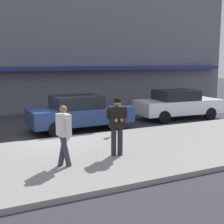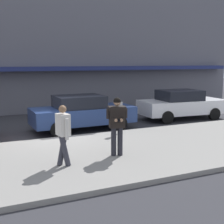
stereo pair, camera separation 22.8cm
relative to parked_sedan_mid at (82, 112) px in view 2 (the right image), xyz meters
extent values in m
plane|color=#333338|center=(-1.70, -1.18, -0.79)|extent=(80.00, 80.00, 0.00)
cube|color=gray|center=(-0.70, -4.03, -0.72)|extent=(32.00, 5.30, 0.14)
cube|color=silver|center=(-0.70, -1.13, -0.79)|extent=(28.00, 0.12, 0.01)
cube|color=slate|center=(-0.70, 7.32, 4.77)|extent=(28.00, 4.00, 11.13)
cube|color=navy|center=(-0.70, 4.97, 1.81)|extent=(26.60, 0.70, 0.24)
cube|color=navy|center=(0.04, 0.00, -0.12)|extent=(4.52, 1.88, 0.70)
cube|color=black|center=(-0.14, 0.00, 0.49)|extent=(2.09, 1.67, 0.52)
cylinder|color=black|center=(1.42, 0.87, -0.47)|extent=(0.64, 0.23, 0.64)
cylinder|color=black|center=(1.45, -0.84, -0.47)|extent=(0.64, 0.23, 0.64)
cylinder|color=black|center=(-1.37, 0.84, -0.47)|extent=(0.64, 0.23, 0.64)
cylinder|color=black|center=(-1.34, -0.87, -0.47)|extent=(0.64, 0.23, 0.64)
cube|color=silver|center=(5.66, 0.32, -0.12)|extent=(4.62, 2.13, 0.70)
cube|color=black|center=(5.48, 0.33, 0.49)|extent=(2.18, 1.78, 0.52)
cylinder|color=black|center=(7.11, 1.07, -0.47)|extent=(0.65, 0.26, 0.64)
cylinder|color=black|center=(6.99, -0.63, -0.47)|extent=(0.65, 0.26, 0.64)
cylinder|color=black|center=(4.33, 1.27, -0.47)|extent=(0.65, 0.26, 0.64)
cylinder|color=black|center=(4.20, -0.44, -0.47)|extent=(0.65, 0.26, 0.64)
cylinder|color=#23232B|center=(-0.35, -4.52, -0.21)|extent=(0.16, 0.16, 0.88)
cylinder|color=#23232B|center=(-0.55, -4.47, -0.21)|extent=(0.16, 0.16, 0.88)
cube|color=black|center=(-0.45, -4.49, 0.55)|extent=(0.52, 0.41, 0.64)
cube|color=black|center=(-0.45, -4.49, 0.82)|extent=(0.59, 0.47, 0.12)
cylinder|color=black|center=(-0.19, -4.57, 0.66)|extent=(0.11, 0.11, 0.30)
cylinder|color=black|center=(-0.35, -4.69, 0.51)|extent=(0.18, 0.32, 0.10)
sphere|color=tan|center=(-0.45, -4.80, 0.51)|extent=(0.10, 0.10, 0.10)
cylinder|color=black|center=(-0.71, -4.42, 0.66)|extent=(0.11, 0.11, 0.30)
cylinder|color=black|center=(-0.64, -4.61, 0.51)|extent=(0.18, 0.32, 0.10)
sphere|color=tan|center=(-0.61, -4.76, 0.51)|extent=(0.10, 0.10, 0.10)
cube|color=black|center=(-0.54, -4.82, 0.51)|extent=(0.11, 0.16, 0.07)
sphere|color=tan|center=(-0.46, -4.52, 1.01)|extent=(0.22, 0.22, 0.22)
sphere|color=black|center=(-0.46, -4.52, 1.04)|extent=(0.23, 0.23, 0.23)
cylinder|color=#33333D|center=(-2.21, -4.64, -0.22)|extent=(0.34, 0.20, 0.87)
cylinder|color=#33333D|center=(-2.19, -4.81, -0.22)|extent=(0.34, 0.20, 0.87)
cube|color=silver|center=(-2.20, -4.72, 0.51)|extent=(0.34, 0.46, 0.60)
cylinder|color=silver|center=(-2.24, -4.48, 0.43)|extent=(0.10, 0.10, 0.58)
cylinder|color=silver|center=(-2.16, -4.97, 0.43)|extent=(0.10, 0.10, 0.58)
sphere|color=#8C6647|center=(-2.20, -4.72, 0.94)|extent=(0.21, 0.21, 0.21)
cylinder|color=#4C4C51|center=(1.00, -1.78, -0.13)|extent=(0.07, 0.07, 1.05)
cube|color=gray|center=(1.00, -1.78, 0.51)|extent=(0.12, 0.18, 0.22)
camera|label=1|loc=(-4.68, -12.78, 2.21)|focal=50.00mm
camera|label=2|loc=(-4.47, -12.88, 2.21)|focal=50.00mm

